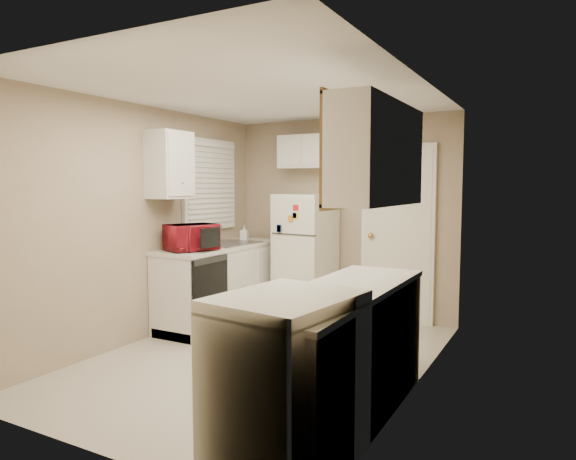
% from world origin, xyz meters
% --- Properties ---
extents(floor, '(3.80, 3.80, 0.00)m').
position_xyz_m(floor, '(0.00, 0.00, 0.00)').
color(floor, beige).
rests_on(floor, ground).
extents(ceiling, '(3.80, 3.80, 0.00)m').
position_xyz_m(ceiling, '(0.00, 0.00, 2.40)').
color(ceiling, white).
rests_on(ceiling, floor).
extents(wall_left, '(3.80, 3.80, 0.00)m').
position_xyz_m(wall_left, '(-1.40, 0.00, 1.20)').
color(wall_left, tan).
rests_on(wall_left, floor).
extents(wall_right, '(3.80, 3.80, 0.00)m').
position_xyz_m(wall_right, '(1.40, 0.00, 1.20)').
color(wall_right, tan).
rests_on(wall_right, floor).
extents(wall_back, '(2.80, 2.80, 0.00)m').
position_xyz_m(wall_back, '(0.00, 1.90, 1.20)').
color(wall_back, tan).
rests_on(wall_back, floor).
extents(wall_front, '(2.80, 2.80, 0.00)m').
position_xyz_m(wall_front, '(0.00, -1.90, 1.20)').
color(wall_front, tan).
rests_on(wall_front, floor).
extents(left_counter, '(0.60, 1.80, 0.90)m').
position_xyz_m(left_counter, '(-1.10, 0.90, 0.45)').
color(left_counter, silver).
rests_on(left_counter, floor).
extents(dishwasher, '(0.03, 0.58, 0.72)m').
position_xyz_m(dishwasher, '(-0.81, 0.30, 0.49)').
color(dishwasher, black).
rests_on(dishwasher, floor).
extents(sink, '(0.54, 0.74, 0.16)m').
position_xyz_m(sink, '(-1.10, 1.05, 0.86)').
color(sink, gray).
rests_on(sink, left_counter).
extents(microwave, '(0.57, 0.45, 0.34)m').
position_xyz_m(microwave, '(-1.07, 0.33, 1.05)').
color(microwave, maroon).
rests_on(microwave, left_counter).
extents(soap_bottle, '(0.11, 0.11, 0.19)m').
position_xyz_m(soap_bottle, '(-1.15, 1.47, 1.00)').
color(soap_bottle, silver).
rests_on(soap_bottle, left_counter).
extents(window_blinds, '(0.10, 0.98, 1.08)m').
position_xyz_m(window_blinds, '(-1.36, 1.05, 1.60)').
color(window_blinds, silver).
rests_on(window_blinds, wall_left).
extents(upper_cabinet_left, '(0.30, 0.45, 0.70)m').
position_xyz_m(upper_cabinet_left, '(-1.25, 0.22, 1.80)').
color(upper_cabinet_left, silver).
rests_on(upper_cabinet_left, wall_left).
extents(refrigerator, '(0.67, 0.66, 1.49)m').
position_xyz_m(refrigerator, '(-0.36, 1.61, 0.74)').
color(refrigerator, silver).
rests_on(refrigerator, floor).
extents(cabinet_over_fridge, '(0.70, 0.30, 0.40)m').
position_xyz_m(cabinet_over_fridge, '(-0.40, 1.75, 2.00)').
color(cabinet_over_fridge, silver).
rests_on(cabinet_over_fridge, wall_back).
extents(interior_door, '(0.86, 0.06, 2.08)m').
position_xyz_m(interior_door, '(0.70, 1.86, 1.02)').
color(interior_door, silver).
rests_on(interior_door, floor).
extents(right_counter, '(0.60, 2.00, 0.90)m').
position_xyz_m(right_counter, '(1.10, -0.80, 0.45)').
color(right_counter, silver).
rests_on(right_counter, floor).
extents(stove, '(0.76, 0.89, 0.99)m').
position_xyz_m(stove, '(1.05, -1.46, 0.49)').
color(stove, silver).
rests_on(stove, floor).
extents(upper_cabinet_right, '(0.30, 1.20, 0.70)m').
position_xyz_m(upper_cabinet_right, '(1.25, -0.50, 1.80)').
color(upper_cabinet_right, silver).
rests_on(upper_cabinet_right, wall_right).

